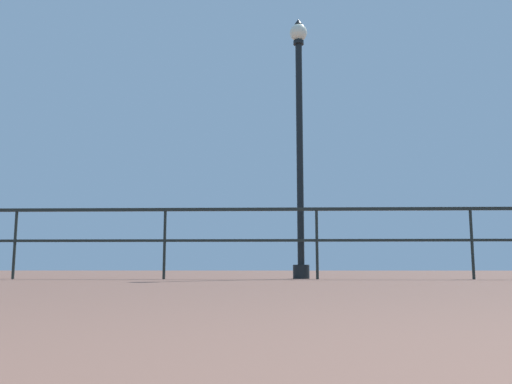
% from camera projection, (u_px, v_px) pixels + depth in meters
% --- Properties ---
extents(pier_railing, '(23.65, 0.05, 1.10)m').
position_uv_depth(pier_railing, '(317.00, 226.00, 8.24)').
color(pier_railing, black).
rests_on(pier_railing, ground_plane).
extents(lamppost_center, '(0.29, 0.29, 4.35)m').
position_uv_depth(lamppost_center, '(300.00, 131.00, 8.75)').
color(lamppost_center, black).
rests_on(lamppost_center, ground_plane).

